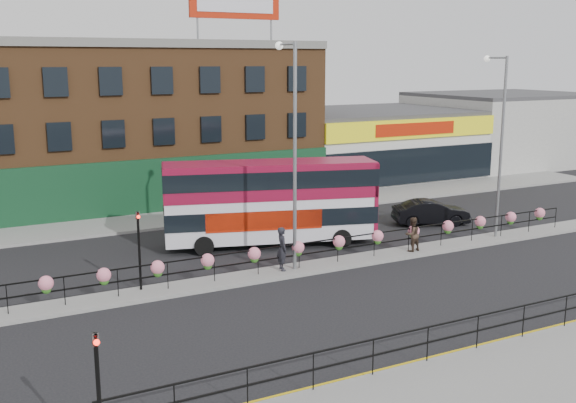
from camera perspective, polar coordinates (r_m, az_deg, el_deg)
name	(u,v)px	position (r m, az deg, el deg)	size (l,w,h in m)	color
ground	(319,268)	(30.48, 2.61, -5.64)	(120.00, 120.00, 0.00)	black
south_pavement	(522,374)	(21.64, 19.17, -13.67)	(60.00, 4.00, 0.15)	gray
north_pavement	(220,214)	(40.93, -5.81, -1.02)	(60.00, 4.00, 0.15)	gray
median	(319,266)	(30.46, 2.61, -5.50)	(60.00, 1.60, 0.15)	gray
yellow_line_inner	(468,348)	(23.14, 14.96, -11.87)	(60.00, 0.10, 0.01)	gold
yellow_line_outer	(471,350)	(23.02, 15.27, -12.02)	(60.00, 0.10, 0.01)	gold
brick_building	(118,122)	(46.51, -14.23, 6.53)	(25.00, 12.21, 10.30)	brown
supermarket	(368,143)	(54.84, 6.75, 4.97)	(15.00, 12.25, 5.30)	silver
warehouse_east	(503,128)	(64.27, 17.74, 5.94)	(14.50, 12.00, 6.30)	#AAAAA4
median_railing	(319,245)	(30.18, 2.63, -3.74)	(30.04, 0.56, 1.23)	black
south_railing	(428,336)	(21.26, 11.76, -11.08)	(20.04, 0.05, 1.12)	black
double_decker_bus	(271,195)	(33.50, -1.45, 0.60)	(10.80, 5.31, 4.26)	silver
car	(431,212)	(39.04, 12.01, -0.91)	(4.52, 2.94, 1.41)	black
pedestrian_a	(282,249)	(29.41, -0.50, -4.01)	(0.57, 0.77, 1.93)	black
pedestrian_b	(412,234)	(32.87, 10.47, -2.74)	(0.87, 0.71, 1.67)	#3D2D22
lamp_column_west	(292,137)	(28.83, 0.35, 5.49)	(0.35, 1.72, 9.81)	gray
lamp_column_east	(499,131)	(36.04, 17.42, 5.71)	(0.33, 1.62, 9.26)	gray
traffic_light_south	(97,370)	(15.86, -15.84, -13.58)	(0.15, 0.28, 3.65)	black
traffic_light_median	(139,234)	(27.21, -12.54, -2.66)	(0.15, 0.28, 3.65)	black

